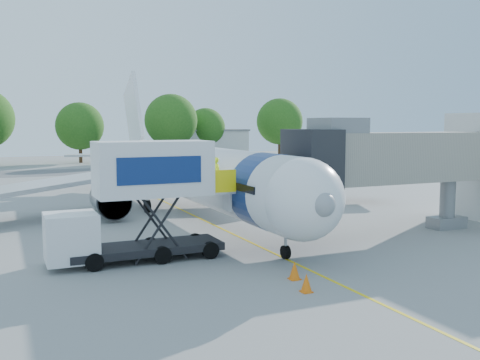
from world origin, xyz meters
name	(u,v)px	position (x,y,z in m)	size (l,w,h in m)	color
ground	(212,224)	(0.00, 0.00, 0.00)	(160.00, 160.00, 0.00)	gray
guidance_line	(212,224)	(0.00, 0.00, 0.01)	(0.15, 70.00, 0.01)	yellow
taxiway_strip	(99,171)	(0.00, 42.00, 0.00)	(120.00, 10.00, 0.01)	#59595B
aircraft	(190,172)	(0.00, 4.12, 2.95)	(34.17, 37.73, 11.35)	white
jet_bridge	(389,158)	(7.99, -7.00, 4.34)	(13.90, 3.20, 6.60)	gray
catering_hiloader	(139,201)	(-6.27, -7.00, 2.76)	(8.50, 2.44, 5.50)	black
ground_tug	(402,316)	(-1.65, -19.31, 0.79)	(3.98, 2.36, 1.51)	silver
safety_cone_a	(306,283)	(-1.71, -14.19, 0.34)	(0.45, 0.45, 0.71)	orange
safety_cone_b	(294,271)	(-1.29, -12.57, 0.36)	(0.47, 0.47, 0.75)	orange
outbuilding_right	(202,144)	(22.00, 62.00, 2.66)	(16.40, 7.40, 5.30)	silver
tree_d	(80,126)	(-0.10, 58.62, 5.93)	(7.66, 7.66, 9.77)	#382314
tree_e	(171,120)	(14.42, 56.13, 6.86)	(8.86, 8.86, 11.30)	#382314
tree_f	(206,128)	(22.33, 60.75, 5.57)	(7.20, 7.20, 9.18)	#382314
tree_g	(280,121)	(36.44, 58.57, 6.75)	(8.72, 8.72, 11.11)	#382314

